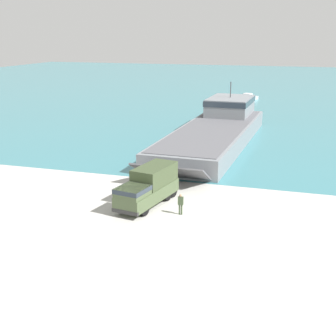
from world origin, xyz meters
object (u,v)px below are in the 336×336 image
object	(u,v)px
military_truck	(148,186)
soldier_on_ramp	(181,203)
moored_boat_a	(248,98)
landing_craft	(217,128)

from	to	relation	value
military_truck	soldier_on_ramp	bearing A→B (deg)	75.51
military_truck	moored_boat_a	distance (m)	69.36
landing_craft	soldier_on_ramp	size ratio (longest dim) A/B	20.34
landing_craft	military_truck	distance (m)	26.68
soldier_on_ramp	moored_boat_a	size ratio (longest dim) A/B	0.29
military_truck	moored_boat_a	size ratio (longest dim) A/B	1.28
landing_craft	military_truck	xyz separation A→B (m)	(-0.77, -26.67, -0.15)
moored_boat_a	military_truck	bearing A→B (deg)	-71.52
soldier_on_ramp	landing_craft	bearing A→B (deg)	1.72
landing_craft	soldier_on_ramp	bearing A→B (deg)	-83.18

